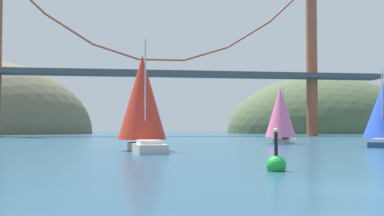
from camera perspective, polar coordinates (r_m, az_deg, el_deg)
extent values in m
plane|color=navy|center=(19.45, 18.40, -9.50)|extent=(360.00, 360.00, 0.00)
ellipsoid|color=#4C5B3D|center=(167.02, 16.06, -2.98)|extent=(68.47, 44.00, 39.82)
cylinder|color=brown|center=(123.07, 14.61, 5.93)|extent=(2.80, 2.80, 39.55)
cube|color=#47474C|center=(113.31, -3.82, 4.26)|extent=(113.58, 6.00, 1.20)
cylinder|color=brown|center=(115.42, -15.00, 9.43)|extent=(11.35, 0.50, 7.37)
cylinder|color=brown|center=(113.71, -9.43, 6.89)|extent=(11.23, 0.50, 3.95)
cylinder|color=brown|center=(113.75, -3.81, 5.98)|extent=(11.08, 0.50, 0.50)
cylinder|color=brown|center=(115.37, 1.72, 6.73)|extent=(11.23, 0.50, 3.95)
cylinder|color=brown|center=(118.68, 7.06, 9.05)|extent=(11.35, 0.50, 7.37)
cylinder|color=brown|center=(123.97, 12.12, 12.72)|extent=(11.43, 0.50, 10.79)
cube|color=white|center=(66.87, 11.44, -4.04)|extent=(4.73, 5.30, 0.63)
cube|color=beige|center=(67.81, 11.73, -3.59)|extent=(2.01, 2.10, 0.36)
cylinder|color=#B2B2B7|center=(66.32, 11.25, -0.60)|extent=(0.14, 0.14, 7.36)
cone|color=pink|center=(65.16, 10.87, -0.53)|extent=(5.96, 5.96, 6.88)
cube|color=navy|center=(59.31, 22.45, -4.15)|extent=(6.11, 6.73, 0.65)
cube|color=beige|center=(58.00, 22.22, -3.70)|extent=(2.57, 2.68, 0.36)
cylinder|color=#B2B2B7|center=(60.03, 22.50, 0.32)|extent=(0.14, 0.14, 8.67)
cube|color=#B7B2A8|center=(43.95, -5.67, -4.92)|extent=(3.59, 8.59, 0.84)
cube|color=beige|center=(42.45, -5.33, -4.21)|extent=(2.29, 2.89, 0.36)
cylinder|color=#B2B2B7|center=(44.85, -5.82, 2.12)|extent=(0.14, 0.14, 10.09)
cone|color=red|center=(46.62, -6.18, 1.35)|extent=(5.39, 5.39, 8.50)
sphere|color=green|center=(26.08, 10.38, -7.02)|extent=(1.10, 1.10, 1.10)
cylinder|color=black|center=(26.01, 10.36, -4.72)|extent=(0.20, 0.20, 1.60)
sphere|color=#F2EA99|center=(25.99, 10.35, -2.70)|extent=(0.24, 0.24, 0.24)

